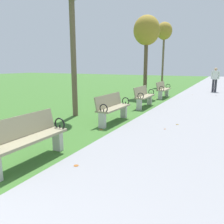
# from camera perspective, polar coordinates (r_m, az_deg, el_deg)

# --- Properties ---
(paved_walkway) EXTENTS (3.09, 44.00, 0.02)m
(paved_walkway) POSITION_cam_1_polar(r_m,az_deg,el_deg) (17.88, 23.56, 5.15)
(paved_walkway) COLOR gray
(paved_walkway) RESTS_ON ground
(park_bench_2) EXTENTS (0.48, 1.60, 0.90)m
(park_bench_2) POSITION_cam_1_polar(r_m,az_deg,el_deg) (4.44, -20.71, -6.27)
(park_bench_2) COLOR gray
(park_bench_2) RESTS_ON ground
(park_bench_3) EXTENTS (0.49, 1.61, 0.90)m
(park_bench_3) POSITION_cam_1_polar(r_m,az_deg,el_deg) (7.13, 0.13, 1.18)
(park_bench_3) COLOR gray
(park_bench_3) RESTS_ON ground
(park_bench_4) EXTENTS (0.51, 1.61, 0.90)m
(park_bench_4) POSITION_cam_1_polar(r_m,az_deg,el_deg) (9.84, 8.11, 4.05)
(park_bench_4) COLOR gray
(park_bench_4) RESTS_ON ground
(park_bench_5) EXTENTS (0.49, 1.61, 0.90)m
(park_bench_5) POSITION_cam_1_polar(r_m,az_deg,el_deg) (12.92, 12.89, 5.73)
(park_bench_5) COLOR gray
(park_bench_5) RESTS_ON ground
(tree_3) EXTENTS (1.44, 1.44, 4.47)m
(tree_3) POSITION_cam_1_polar(r_m,az_deg,el_deg) (13.09, 8.85, 19.60)
(tree_3) COLOR brown
(tree_3) RESTS_ON ground
(tree_4) EXTENTS (1.27, 1.27, 5.24)m
(tree_4) POSITION_cam_1_polar(r_m,az_deg,el_deg) (19.77, 13.22, 19.22)
(tree_4) COLOR brown
(tree_4) RESTS_ON ground
(pedestrian_walking) EXTENTS (0.53, 0.23, 1.62)m
(pedestrian_walking) POSITION_cam_1_polar(r_m,az_deg,el_deg) (16.69, 24.86, 7.79)
(pedestrian_walking) COLOR #2D2D38
(pedestrian_walking) RESTS_ON paved_walkway
(scattered_leaves) EXTENTS (4.90, 16.45, 0.02)m
(scattered_leaves) POSITION_cam_1_polar(r_m,az_deg,el_deg) (7.23, 0.72, -2.51)
(scattered_leaves) COLOR #93511E
(scattered_leaves) RESTS_ON ground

